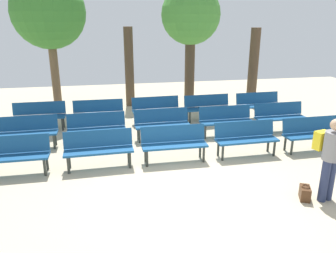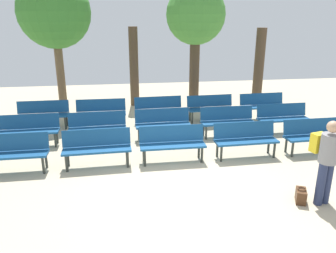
% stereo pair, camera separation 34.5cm
% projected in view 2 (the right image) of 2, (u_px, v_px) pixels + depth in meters
% --- Properties ---
extents(ground_plane, '(24.00, 24.00, 0.00)m').
position_uv_depth(ground_plane, '(187.00, 191.00, 6.77)').
color(ground_plane, '#BCAD8E').
extents(bench_r0_c0, '(1.60, 0.49, 0.87)m').
position_uv_depth(bench_r0_c0, '(12.00, 151.00, 7.49)').
color(bench_r0_c0, navy).
rests_on(bench_r0_c0, ground_plane).
extents(bench_r0_c1, '(1.61, 0.52, 0.87)m').
position_uv_depth(bench_r0_c1, '(97.00, 146.00, 7.79)').
color(bench_r0_c1, navy).
rests_on(bench_r0_c1, ground_plane).
extents(bench_r0_c2, '(1.60, 0.49, 0.87)m').
position_uv_depth(bench_r0_c2, '(172.00, 142.00, 8.06)').
color(bench_r0_c2, navy).
rests_on(bench_r0_c2, ground_plane).
extents(bench_r0_c3, '(1.61, 0.51, 0.87)m').
position_uv_depth(bench_r0_c3, '(245.00, 138.00, 8.34)').
color(bench_r0_c3, navy).
rests_on(bench_r0_c3, ground_plane).
extents(bench_r0_c4, '(1.61, 0.51, 0.87)m').
position_uv_depth(bench_r0_c4, '(314.00, 134.00, 8.62)').
color(bench_r0_c4, navy).
rests_on(bench_r0_c4, ground_plane).
extents(bench_r1_c0, '(1.61, 0.51, 0.87)m').
position_uv_depth(bench_r1_c0, '(29.00, 129.00, 9.02)').
color(bench_r1_c0, navy).
rests_on(bench_r1_c0, ground_plane).
extents(bench_r1_c1, '(1.61, 0.52, 0.87)m').
position_uv_depth(bench_r1_c1, '(97.00, 126.00, 9.26)').
color(bench_r1_c1, navy).
rests_on(bench_r1_c1, ground_plane).
extents(bench_r1_c2, '(1.61, 0.51, 0.87)m').
position_uv_depth(bench_r1_c2, '(163.00, 122.00, 9.60)').
color(bench_r1_c2, navy).
rests_on(bench_r1_c2, ground_plane).
extents(bench_r1_c3, '(1.61, 0.50, 0.87)m').
position_uv_depth(bench_r1_c3, '(227.00, 120.00, 9.83)').
color(bench_r1_c3, navy).
rests_on(bench_r1_c3, ground_plane).
extents(bench_r1_c4, '(1.61, 0.50, 0.87)m').
position_uv_depth(bench_r1_c4, '(283.00, 116.00, 10.16)').
color(bench_r1_c4, navy).
rests_on(bench_r1_c4, ground_plane).
extents(bench_r2_c0, '(1.60, 0.48, 0.87)m').
position_uv_depth(bench_r2_c0, '(43.00, 113.00, 10.52)').
color(bench_r2_c0, navy).
rests_on(bench_r2_c0, ground_plane).
extents(bench_r2_c1, '(1.61, 0.50, 0.87)m').
position_uv_depth(bench_r2_c1, '(101.00, 111.00, 10.74)').
color(bench_r2_c1, navy).
rests_on(bench_r2_c1, ground_plane).
extents(bench_r2_c2, '(1.62, 0.54, 0.87)m').
position_uv_depth(bench_r2_c2, '(159.00, 108.00, 11.09)').
color(bench_r2_c2, navy).
rests_on(bench_r2_c2, ground_plane).
extents(bench_r2_c3, '(1.62, 0.54, 0.87)m').
position_uv_depth(bench_r2_c3, '(210.00, 106.00, 11.31)').
color(bench_r2_c3, navy).
rests_on(bench_r2_c3, ground_plane).
extents(bench_r2_c4, '(1.61, 0.53, 0.87)m').
position_uv_depth(bench_r2_c4, '(262.00, 104.00, 11.59)').
color(bench_r2_c4, navy).
rests_on(bench_r2_c4, ground_plane).
extents(tree_0, '(0.39, 0.39, 3.05)m').
position_uv_depth(tree_0, '(259.00, 67.00, 13.13)').
color(tree_0, '#4C3A28').
rests_on(tree_0, ground_plane).
extents(tree_1, '(0.36, 0.36, 3.10)m').
position_uv_depth(tree_1, '(134.00, 67.00, 13.07)').
color(tree_1, '#4C3A28').
rests_on(tree_1, ground_plane).
extents(tree_2, '(2.57, 2.57, 4.89)m').
position_uv_depth(tree_2, '(54.00, 13.00, 11.65)').
color(tree_2, brown).
rests_on(tree_2, ground_plane).
extents(tree_3, '(2.26, 2.26, 4.66)m').
position_uv_depth(tree_3, '(196.00, 17.00, 12.46)').
color(tree_3, '#4C3A28').
rests_on(tree_3, ground_plane).
extents(visitor_with_backpack, '(0.42, 0.58, 1.65)m').
position_uv_depth(visitor_with_backpack, '(326.00, 157.00, 6.06)').
color(visitor_with_backpack, navy).
rests_on(visitor_with_backpack, ground_plane).
extents(handbag, '(0.30, 0.37, 0.29)m').
position_uv_depth(handbag, '(301.00, 196.00, 6.32)').
color(handbag, '#4C2D19').
rests_on(handbag, ground_plane).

